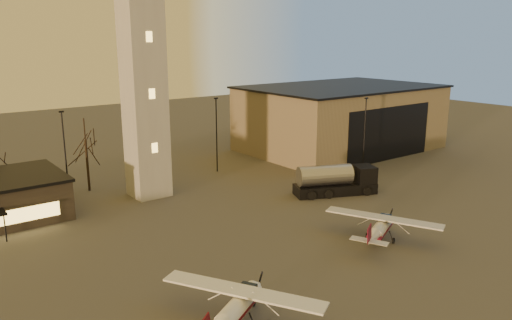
# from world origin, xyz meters

# --- Properties ---
(ground) EXTENTS (220.00, 220.00, 0.00)m
(ground) POSITION_xyz_m (0.00, 0.00, 0.00)
(ground) COLOR #494744
(ground) RESTS_ON ground
(control_tower) EXTENTS (6.80, 6.80, 32.60)m
(control_tower) POSITION_xyz_m (0.00, 30.00, 16.33)
(control_tower) COLOR #9C9A94
(control_tower) RESTS_ON ground
(hangar) EXTENTS (30.60, 20.60, 10.30)m
(hangar) POSITION_xyz_m (36.00, 33.98, 5.15)
(hangar) COLOR #7C6F51
(hangar) RESTS_ON ground
(light_poles) EXTENTS (58.50, 12.25, 10.14)m
(light_poles) POSITION_xyz_m (0.50, 31.00, 5.41)
(light_poles) COLOR black
(light_poles) RESTS_ON ground
(cessna_front) EXTENTS (8.51, 10.19, 2.93)m
(cessna_front) POSITION_xyz_m (11.14, 5.07, 1.00)
(cessna_front) COLOR silver
(cessna_front) RESTS_ON ground
(cessna_rear) EXTENTS (8.88, 10.42, 3.09)m
(cessna_rear) POSITION_xyz_m (-7.06, 1.71, 1.06)
(cessna_rear) COLOR white
(cessna_rear) RESTS_ON ground
(fuel_truck) EXTENTS (9.92, 6.32, 3.57)m
(fuel_truck) POSITION_xyz_m (17.52, 17.13, 1.41)
(fuel_truck) COLOR black
(fuel_truck) RESTS_ON ground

